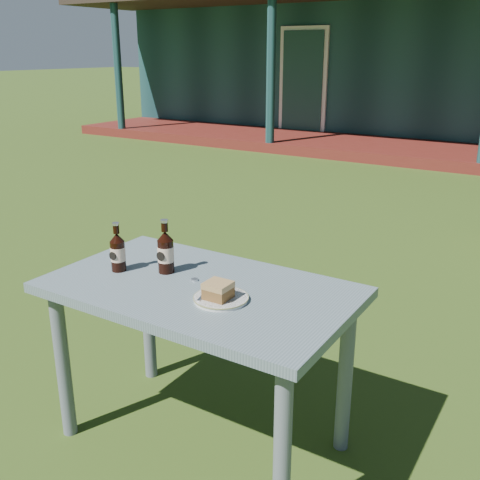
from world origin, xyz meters
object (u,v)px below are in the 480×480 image
Objects in this scene: plate at (221,298)px; cake_slice at (218,290)px; cola_bottle_far at (118,252)px; cafe_table at (200,309)px; cola_bottle_near at (166,251)px.

plate is 2.22× the size of cake_slice.
cola_bottle_far is at bearing 176.26° from cake_slice.
cola_bottle_near is (-0.20, 0.04, 0.19)m from cafe_table.
plate is 0.37m from cola_bottle_near.
cola_bottle_near is at bearing 162.30° from plate.
cola_bottle_far reaches higher than plate.
plate is 0.04m from cake_slice.
cake_slice is (0.15, -0.08, 0.15)m from cafe_table.
cake_slice reaches higher than plate.
cake_slice is at bearing -3.74° from cola_bottle_far.
cola_bottle_near is 1.09× the size of cola_bottle_far.
plate is 0.98× the size of cola_bottle_far.
plate is at bearing -25.10° from cafe_table.
cola_bottle_far is at bearing -153.16° from cola_bottle_near.
cafe_table is at bearing 7.68° from cola_bottle_far.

